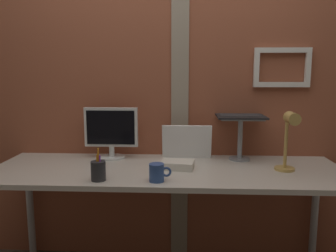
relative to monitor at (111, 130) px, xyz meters
The scene contains 10 objects.
brick_wall_back 0.56m from the monitor, 25.84° to the left, with size 3.69×0.15×2.70m.
desk 0.53m from the monitor, 30.53° to the right, with size 2.18×0.71×0.78m.
monitor is the anchor object (origin of this frame).
laptop_stand 0.88m from the monitor, ahead, with size 0.28×0.22×0.29m.
laptop 0.89m from the monitor, ahead, with size 0.32×0.28×0.23m.
whiteboard_panel 0.52m from the monitor, ahead, with size 0.34×0.02×0.24m, color white.
desk_lamp 1.15m from the monitor, 14.49° to the right, with size 0.12×0.20×0.37m.
pen_cup 0.51m from the monitor, 86.32° to the right, with size 0.08×0.08×0.18m.
coffee_mug 0.62m from the monitor, 54.01° to the right, with size 0.12×0.08×0.10m.
paper_clutter_stack 0.54m from the monitor, 26.96° to the right, with size 0.20×0.14×0.05m, color silver.
Camera 1 is at (0.13, -1.96, 1.37)m, focal length 36.37 mm.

